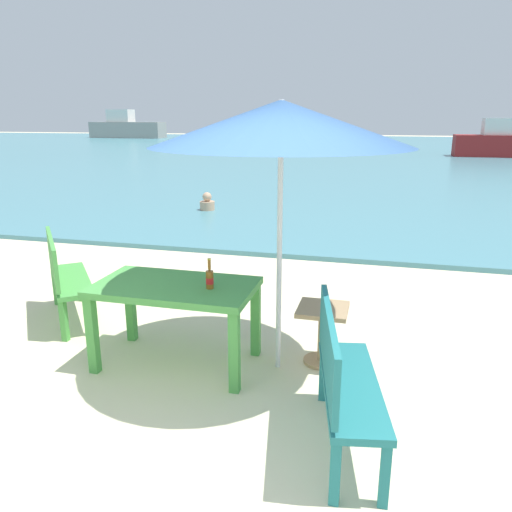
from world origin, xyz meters
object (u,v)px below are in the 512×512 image
beer_bottle_amber (210,278)px  side_table_wood (322,327)px  picnic_table_green (175,296)px  bench_teal_center (341,373)px  patio_umbrella (281,124)px  boat_cargo_ship (127,128)px  swimmer_person (207,203)px  bench_green_left (64,273)px  boat_ferry (507,143)px

beer_bottle_amber → side_table_wood: beer_bottle_amber is taller
side_table_wood → picnic_table_green: bearing=-165.3°
side_table_wood → bench_teal_center: 1.18m
patio_umbrella → beer_bottle_amber: bearing=-161.7°
boat_cargo_ship → side_table_wood: bearing=-59.4°
side_table_wood → boat_cargo_ship: bearing=120.6°
swimmer_person → side_table_wood: bearing=-62.1°
picnic_table_green → beer_bottle_amber: beer_bottle_amber is taller
side_table_wood → bench_green_left: bearing=174.3°
picnic_table_green → bench_green_left: size_ratio=1.21×
beer_bottle_amber → side_table_wood: 1.11m
bench_green_left → swimmer_person: bench_green_left is taller
patio_umbrella → bench_teal_center: (0.63, -0.96, -1.58)m
patio_umbrella → bench_teal_center: patio_umbrella is taller
swimmer_person → boat_ferry: boat_ferry is taller
picnic_table_green → bench_green_left: 1.69m
beer_bottle_amber → patio_umbrella: patio_umbrella is taller
bench_teal_center → boat_ferry: boat_ferry is taller
beer_bottle_amber → swimmer_person: (-2.55, 6.92, -0.61)m
beer_bottle_amber → patio_umbrella: bearing=18.3°
bench_teal_center → bench_green_left: size_ratio=1.08×
bench_green_left → patio_umbrella: bearing=-10.5°
picnic_table_green → bench_teal_center: bench_teal_center is taller
bench_green_left → boat_cargo_ship: size_ratio=0.15×
bench_green_left → boat_cargo_ship: bearing=117.8°
picnic_table_green → side_table_wood: size_ratio=2.59×
beer_bottle_amber → side_table_wood: bearing=21.2°
picnic_table_green → boat_cargo_ship: 48.94m
picnic_table_green → side_table_wood: 1.34m
picnic_table_green → bench_teal_center: 1.73m
boat_cargo_ship → patio_umbrella: bearing=-59.9°
swimmer_person → boat_ferry: (10.17, 18.77, 0.56)m
beer_bottle_amber → bench_teal_center: 1.45m
beer_bottle_amber → boat_ferry: 26.80m
side_table_wood → boat_cargo_ship: (-25.09, 42.41, 0.72)m
beer_bottle_amber → bench_green_left: (-1.91, 0.64, -0.31)m
swimmer_person → boat_cargo_ship: (-21.61, 35.85, 0.83)m
side_table_wood → bench_green_left: bench_green_left is taller
bench_green_left → boat_ferry: bearing=69.2°
beer_bottle_amber → boat_cargo_ship: boat_cargo_ship is taller
patio_umbrella → bench_teal_center: bearing=-57.0°
picnic_table_green → patio_umbrella: 1.73m
side_table_wood → bench_green_left: size_ratio=0.47×
picnic_table_green → swimmer_person: 7.25m
picnic_table_green → side_table_wood: picnic_table_green is taller
boat_cargo_ship → bench_green_left: bearing=-62.2°
picnic_table_green → bench_teal_center: size_ratio=1.12×
beer_bottle_amber → bench_green_left: bearing=161.3°
bench_green_left → swimmer_person: (-0.64, 6.28, -0.30)m
bench_teal_center → swimmer_person: size_ratio=3.04×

